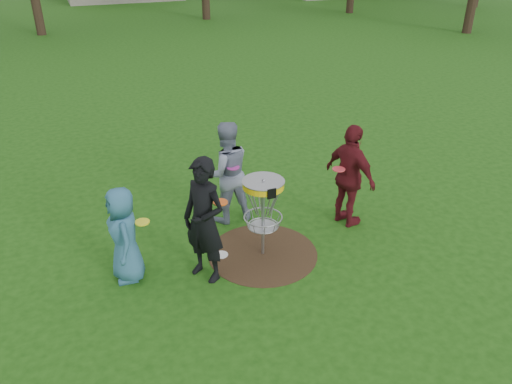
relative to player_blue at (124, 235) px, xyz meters
name	(u,v)px	position (x,y,z in m)	size (l,w,h in m)	color
ground	(263,253)	(2.13, -0.20, -0.76)	(100.00, 100.00, 0.00)	#19470F
dirt_patch	(263,253)	(2.13, -0.20, -0.76)	(1.80, 1.80, 0.01)	#47331E
player_blue	(124,235)	(0.00, 0.00, 0.00)	(0.74, 0.48, 1.52)	#306584
player_black	(204,221)	(1.11, -0.41, 0.22)	(0.72, 0.47, 1.96)	black
player_grey	(226,172)	(1.95, 1.08, 0.18)	(0.91, 0.71, 1.88)	gray
player_maroon	(350,176)	(3.91, 0.14, 0.18)	(1.10, 0.46, 1.87)	maroon
disc_on_grass	(221,255)	(1.48, 0.01, -0.75)	(0.22, 0.22, 0.02)	white
disc_golf_basket	(263,199)	(2.13, -0.20, 0.26)	(0.66, 0.67, 1.38)	#9EA0A5
held_discs	(237,189)	(1.82, 0.13, 0.35)	(3.57, 1.38, 0.29)	#FBF51B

